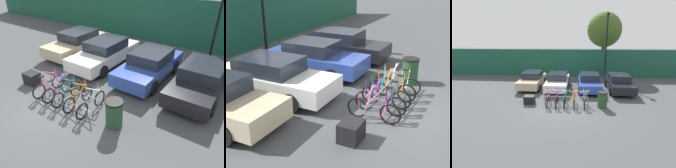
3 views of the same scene
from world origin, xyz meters
The scene contains 12 objects.
ground_plane centered at (0.00, 0.00, 0.00)m, with size 120.00×120.00×0.00m, color #424447.
bike_rack centered at (0.24, 0.68, 0.47)m, with size 2.95×0.04×0.57m.
bicycle_pink centered at (-0.96, 0.53, 0.38)m, with size 0.68×1.71×1.05m.
bicycle_purple centered at (-0.38, 0.53, 0.38)m, with size 0.68×1.71×1.05m.
bicycle_teal centered at (0.17, 0.53, 0.38)m, with size 0.68×1.71×1.05m.
bicycle_orange centered at (0.79, 0.53, 0.38)m, with size 0.68×1.71×1.05m.
bicycle_white centered at (1.44, 0.53, 0.38)m, with size 0.68×1.71×1.05m.
car_white centered at (-0.74, 4.40, 0.69)m, with size 1.91×4.58×1.40m.
car_blue centered at (1.98, 4.34, 0.69)m, with size 1.91×4.39×1.40m.
car_black centered at (4.45, 4.28, 0.69)m, with size 1.91×4.53×1.40m.
trash_bin centered at (2.61, 0.37, 0.52)m, with size 0.63×0.63×1.03m.
cargo_crate centered at (-2.27, 0.65, 0.28)m, with size 0.70×0.56×0.55m, color black.
Camera 2 is at (-8.88, -2.32, 4.46)m, focal length 50.00 mm.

